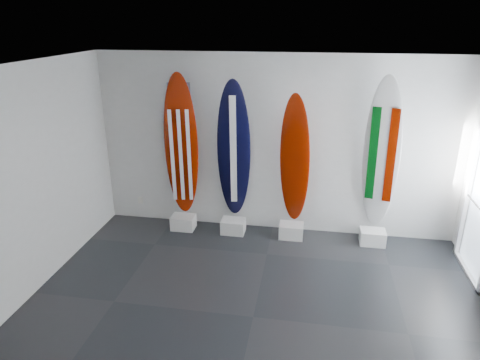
% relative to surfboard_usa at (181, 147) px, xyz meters
% --- Properties ---
extents(floor, '(6.00, 6.00, 0.00)m').
position_rel_surfboard_usa_xyz_m(floor, '(1.55, -2.28, -1.48)').
color(floor, black).
rests_on(floor, ground).
extents(ceiling, '(6.00, 6.00, 0.00)m').
position_rel_surfboard_usa_xyz_m(ceiling, '(1.55, -2.28, 1.52)').
color(ceiling, white).
rests_on(ceiling, wall_back).
extents(wall_back, '(6.00, 0.00, 6.00)m').
position_rel_surfboard_usa_xyz_m(wall_back, '(1.55, 0.22, 0.02)').
color(wall_back, silver).
rests_on(wall_back, ground).
extents(wall_left, '(0.00, 5.00, 5.00)m').
position_rel_surfboard_usa_xyz_m(wall_left, '(-1.45, -2.28, 0.02)').
color(wall_left, silver).
rests_on(wall_left, ground).
extents(display_block_usa, '(0.40, 0.30, 0.24)m').
position_rel_surfboard_usa_xyz_m(display_block_usa, '(0.00, -0.10, -1.36)').
color(display_block_usa, white).
rests_on(display_block_usa, floor).
extents(surfboard_usa, '(0.60, 0.37, 2.48)m').
position_rel_surfboard_usa_xyz_m(surfboard_usa, '(0.00, 0.00, 0.00)').
color(surfboard_usa, '#791401').
rests_on(surfboard_usa, display_block_usa).
extents(display_block_navy, '(0.40, 0.30, 0.24)m').
position_rel_surfboard_usa_xyz_m(display_block_navy, '(0.89, -0.10, -1.36)').
color(display_block_navy, white).
rests_on(display_block_navy, floor).
extents(surfboard_navy, '(0.59, 0.47, 2.41)m').
position_rel_surfboard_usa_xyz_m(surfboard_navy, '(0.89, 0.00, -0.04)').
color(surfboard_navy, black).
rests_on(surfboard_navy, display_block_navy).
extents(display_block_swiss, '(0.40, 0.30, 0.24)m').
position_rel_surfboard_usa_xyz_m(display_block_swiss, '(1.89, -0.10, -1.36)').
color(display_block_swiss, white).
rests_on(display_block_swiss, floor).
extents(surfboard_swiss, '(0.56, 0.41, 2.21)m').
position_rel_surfboard_usa_xyz_m(surfboard_swiss, '(1.89, 0.00, -0.14)').
color(surfboard_swiss, '#791401').
rests_on(surfboard_swiss, display_block_swiss).
extents(display_block_italy, '(0.40, 0.30, 0.24)m').
position_rel_surfboard_usa_xyz_m(display_block_italy, '(3.22, -0.10, -1.36)').
color(display_block_italy, white).
rests_on(display_block_italy, floor).
extents(surfboard_italy, '(0.64, 0.48, 2.52)m').
position_rel_surfboard_usa_xyz_m(surfboard_italy, '(3.22, 0.00, 0.02)').
color(surfboard_italy, white).
rests_on(surfboard_italy, display_block_italy).
extents(wall_outlet, '(0.09, 0.02, 0.13)m').
position_rel_surfboard_usa_xyz_m(wall_outlet, '(-0.90, 0.20, -1.13)').
color(wall_outlet, silver).
rests_on(wall_outlet, wall_back).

